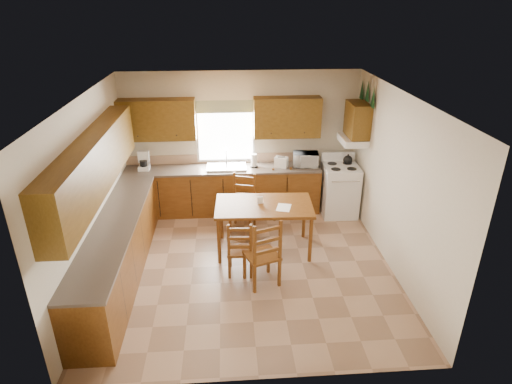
{
  "coord_description": "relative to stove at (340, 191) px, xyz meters",
  "views": [
    {
      "loc": [
        -0.28,
        -5.73,
        3.93
      ],
      "look_at": [
        0.15,
        0.3,
        1.15
      ],
      "focal_mm": 30.0,
      "sensor_mm": 36.0,
      "label": 1
    }
  ],
  "objects": [
    {
      "name": "lower_cab_left",
      "position": [
        -3.83,
        -1.84,
        -0.05
      ],
      "size": [
        0.6,
        3.6,
        0.88
      ],
      "primitive_type": "cube",
      "color": "brown",
      "rests_on": "floor"
    },
    {
      "name": "upper_cab_back_left",
      "position": [
        -3.43,
        0.39,
        1.37
      ],
      "size": [
        1.41,
        0.33,
        0.75
      ],
      "primitive_type": "cube",
      "color": "brown",
      "rests_on": "wall_back"
    },
    {
      "name": "sink_basin",
      "position": [
        -2.18,
        0.26,
        0.45
      ],
      "size": [
        0.75,
        0.45,
        0.04
      ],
      "primitive_type": "cube",
      "color": "silver",
      "rests_on": "counter_back"
    },
    {
      "name": "range_hood",
      "position": [
        0.15,
        -0.04,
        1.03
      ],
      "size": [
        0.44,
        0.62,
        0.12
      ],
      "primitive_type": "cube",
      "color": "white",
      "rests_on": "wall_right"
    },
    {
      "name": "stove",
      "position": [
        0.0,
        0.0,
        0.0
      ],
      "size": [
        0.68,
        0.7,
        0.97
      ],
      "primitive_type": "cube",
      "rotation": [
        0.0,
        0.0,
        -0.03
      ],
      "color": "white",
      "rests_on": "floor"
    },
    {
      "name": "pine_decal_a",
      "position": [
        0.33,
        -0.36,
        1.89
      ],
      "size": [
        0.22,
        0.22,
        0.36
      ],
      "primitive_type": "cone",
      "color": "#12381A",
      "rests_on": "wall_right"
    },
    {
      "name": "window_valance",
      "position": [
        -2.18,
        0.5,
        1.56
      ],
      "size": [
        1.19,
        0.01,
        0.24
      ],
      "primitive_type": "cube",
      "color": "#405830",
      "rests_on": "wall_back"
    },
    {
      "name": "backsplash",
      "position": [
        -2.25,
        0.55,
        0.52
      ],
      "size": [
        3.75,
        0.01,
        0.18
      ],
      "primitive_type": "cube",
      "color": "#9B7A5E",
      "rests_on": "counter_back"
    },
    {
      "name": "coffeemaker",
      "position": [
        -3.74,
        0.29,
        0.59
      ],
      "size": [
        0.26,
        0.28,
        0.32
      ],
      "primitive_type": "cube",
      "rotation": [
        0.0,
        0.0,
        -0.37
      ],
      "color": "white",
      "rests_on": "counter_back"
    },
    {
      "name": "wall_front",
      "position": [
        -1.88,
        -3.94,
        0.86
      ],
      "size": [
        4.5,
        4.5,
        0.0
      ],
      "primitive_type": "plane",
      "color": "beige",
      "rests_on": "floor"
    },
    {
      "name": "wall_back",
      "position": [
        -1.88,
        0.56,
        0.86
      ],
      "size": [
        4.5,
        4.5,
        0.0
      ],
      "primitive_type": "plane",
      "color": "beige",
      "rests_on": "floor"
    },
    {
      "name": "ceiling",
      "position": [
        -1.88,
        -1.69,
        2.21
      ],
      "size": [
        4.5,
        4.5,
        0.0
      ],
      "primitive_type": "plane",
      "color": "brown",
      "rests_on": "floor"
    },
    {
      "name": "chair_near_right",
      "position": [
        -1.7,
        -2.15,
        0.06
      ],
      "size": [
        0.58,
        0.57,
        1.09
      ],
      "primitive_type": "cube",
      "rotation": [
        0.0,
        0.0,
        3.49
      ],
      "color": "brown",
      "rests_on": "floor"
    },
    {
      "name": "pine_decal_c",
      "position": [
        0.33,
        0.28,
        1.89
      ],
      "size": [
        0.22,
        0.22,
        0.36
      ],
      "primitive_type": "cone",
      "color": "#12381A",
      "rests_on": "wall_right"
    },
    {
      "name": "lower_cab_back",
      "position": [
        -2.25,
        0.26,
        -0.05
      ],
      "size": [
        3.75,
        0.6,
        0.88
      ],
      "primitive_type": "cube",
      "color": "brown",
      "rests_on": "floor"
    },
    {
      "name": "chair_near_left",
      "position": [
        -2.01,
        -1.87,
        -0.03
      ],
      "size": [
        0.41,
        0.39,
        0.92
      ],
      "primitive_type": "cube",
      "rotation": [
        0.0,
        0.0,
        3.08
      ],
      "color": "brown",
      "rests_on": "floor"
    },
    {
      "name": "table_card",
      "position": [
        -1.65,
        -1.17,
        0.41
      ],
      "size": [
        0.09,
        0.03,
        0.12
      ],
      "primitive_type": "cube",
      "rotation": [
        0.0,
        0.0,
        0.09
      ],
      "color": "white",
      "rests_on": "dining_table"
    },
    {
      "name": "window_pane",
      "position": [
        -2.18,
        0.52,
        1.06
      ],
      "size": [
        1.05,
        0.01,
        1.1
      ],
      "primitive_type": "cube",
      "color": "white",
      "rests_on": "wall_back"
    },
    {
      "name": "wall_left",
      "position": [
        -4.13,
        -1.69,
        0.86
      ],
      "size": [
        4.5,
        4.5,
        0.0
      ],
      "primitive_type": "plane",
      "color": "beige",
      "rests_on": "floor"
    },
    {
      "name": "dining_table",
      "position": [
        -1.59,
        -1.22,
        -0.07
      ],
      "size": [
        1.61,
        0.97,
        0.84
      ],
      "primitive_type": "cube",
      "rotation": [
        0.0,
        0.0,
        -0.04
      ],
      "color": "brown",
      "rests_on": "floor"
    },
    {
      "name": "microwave",
      "position": [
        -0.65,
        0.26,
        0.57
      ],
      "size": [
        0.48,
        0.37,
        0.27
      ],
      "primitive_type": "imported",
      "rotation": [
        0.0,
        0.0,
        -0.12
      ],
      "color": "white",
      "rests_on": "counter_back"
    },
    {
      "name": "wall_right",
      "position": [
        0.37,
        -1.69,
        0.86
      ],
      "size": [
        4.5,
        4.5,
        0.0
      ],
      "primitive_type": "plane",
      "color": "beige",
      "rests_on": "floor"
    },
    {
      "name": "table_paper",
      "position": [
        -1.28,
        -1.35,
        0.36
      ],
      "size": [
        0.28,
        0.33,
        0.0
      ],
      "primitive_type": "cube",
      "rotation": [
        0.0,
        0.0,
        -0.28
      ],
      "color": "white",
      "rests_on": "dining_table"
    },
    {
      "name": "paper_towel",
      "position": [
        -1.65,
        0.28,
        0.56
      ],
      "size": [
        0.14,
        0.14,
        0.26
      ],
      "primitive_type": "cylinder",
      "rotation": [
        0.0,
        0.0,
        0.38
      ],
      "color": "white",
      "rests_on": "counter_back"
    },
    {
      "name": "toaster",
      "position": [
        -1.13,
        0.23,
        0.53
      ],
      "size": [
        0.29,
        0.24,
        0.2
      ],
      "primitive_type": "cube",
      "rotation": [
        0.0,
        0.0,
        -0.43
      ],
      "color": "white",
      "rests_on": "counter_back"
    },
    {
      "name": "chair_far_left",
      "position": [
        -1.13,
        -0.07,
        -0.01
      ],
      "size": [
        0.4,
        0.39,
        0.94
      ],
      "primitive_type": "cube",
      "rotation": [
        0.0,
        0.0,
        0.02
      ],
      "color": "brown",
      "rests_on": "floor"
    },
    {
      "name": "floor",
      "position": [
        -1.88,
        -1.69,
        -0.49
      ],
      "size": [
        4.5,
        4.5,
        0.0
      ],
      "primitive_type": "plane",
      "color": "#9D795D",
      "rests_on": "ground"
    },
    {
      "name": "chair_far_right",
      "position": [
        -1.91,
        -0.51,
        0.03
      ],
      "size": [
        0.54,
        0.52,
        1.04
      ],
      "primitive_type": "cube",
      "rotation": [
        0.0,
        0.0,
        -0.29
      ],
      "color": "brown",
      "rests_on": "floor"
    },
    {
      "name": "upper_cab_left",
      "position": [
        -3.96,
        -1.84,
        1.37
      ],
      "size": [
        0.33,
        3.6,
        0.75
      ],
      "primitive_type": "cube",
      "color": "brown",
      "rests_on": "wall_left"
    },
    {
      "name": "upper_cab_back_right",
      "position": [
        -1.02,
        0.39,
        1.37
      ],
      "size": [
        1.25,
        0.33,
        0.75
      ],
      "primitive_type": "cube",
      "color": "brown",
      "rests_on": "wall_back"
    },
    {
      "name": "pine_decal_b",
      "position": [
        0.33,
        -0.04,
        1.93
      ],
      "size": [
        0.22,
        0.22,
        0.36
      ],
      "primitive_type": "cone",
      "color": "#12381A",
      "rests_on": "wall_right"
    },
    {
      "name": "counter_left",
      "position": [
        -3.83,
        -1.84,
        0.41
      ],
      "size": [
        0.63,
        3.6,
        0.04
      ],
      "primitive_type": "cube",
      "color": "brown",
      "rests_on": "lower_cab_left"
    },
    {
      "name": "window_frame",
      "position": [
        -2.18,
        0.53,
        1.06
      ],
      "size": [
        1.13,
        0.02,
        1.18
      ],
      "primitive_type": "cube",
      "color": "white",
      "rests_on": "wall_back"
    },
    {
      "name": "counter_back",
      "position": [
        -2.25,
        0.26,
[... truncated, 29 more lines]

